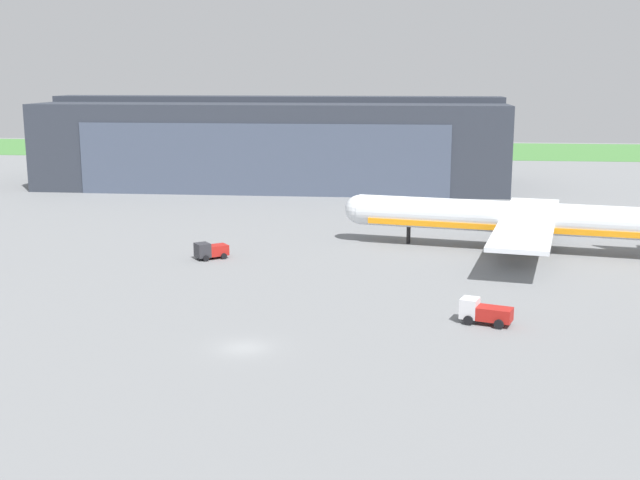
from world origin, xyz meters
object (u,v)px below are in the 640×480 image
object	(u,v)px
airliner_far_left	(521,219)
pushback_tractor	(484,312)
ops_van	(211,250)
maintenance_hangar	(276,142)

from	to	relation	value
airliner_far_left	pushback_tractor	bearing A→B (deg)	-103.05
airliner_far_left	ops_van	world-z (taller)	airliner_far_left
maintenance_hangar	ops_van	size ratio (longest dim) A/B	21.18
airliner_far_left	ops_van	bearing A→B (deg)	-167.16
airliner_far_left	pushback_tractor	world-z (taller)	airliner_far_left
airliner_far_left	ops_van	xyz separation A→B (m)	(-40.31, -9.19, -3.23)
ops_van	pushback_tractor	xyz separation A→B (m)	(32.52, -24.40, 0.07)
pushback_tractor	ops_van	bearing A→B (deg)	143.13
ops_van	pushback_tractor	distance (m)	40.66
maintenance_hangar	airliner_far_left	bearing A→B (deg)	-55.92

